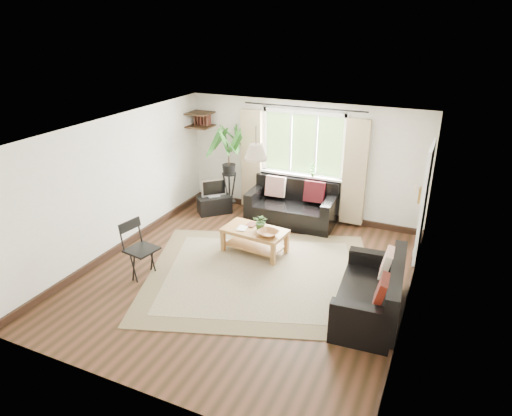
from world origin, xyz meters
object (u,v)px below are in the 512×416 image
at_px(folding_chair, 142,251).
at_px(tv_stand, 214,205).
at_px(coffee_table, 255,241).
at_px(sofa_back, 292,204).
at_px(sofa_right, 370,290).
at_px(palm_stand, 229,170).

bearing_deg(folding_chair, tv_stand, 14.28).
height_order(coffee_table, folding_chair, folding_chair).
height_order(sofa_back, tv_stand, sofa_back).
bearing_deg(folding_chair, sofa_right, -72.63).
xyz_separation_m(sofa_back, sofa_right, (2.07, -2.47, -0.02)).
bearing_deg(sofa_right, sofa_back, -144.25).
bearing_deg(coffee_table, sofa_back, 83.85).
relative_size(sofa_back, tv_stand, 2.54).
relative_size(coffee_table, tv_stand, 1.61).
height_order(tv_stand, folding_chair, folding_chair).
distance_m(sofa_right, tv_stand, 4.40).
height_order(sofa_back, coffee_table, sofa_back).
distance_m(coffee_table, palm_stand, 2.13).
xyz_separation_m(coffee_table, palm_stand, (-1.29, 1.54, 0.69)).
distance_m(sofa_back, tv_stand, 1.71).
bearing_deg(tv_stand, sofa_back, -38.33).
xyz_separation_m(sofa_right, coffee_table, (-2.22, 1.00, -0.16)).
height_order(sofa_back, folding_chair, folding_chair).
height_order(sofa_back, palm_stand, palm_stand).
xyz_separation_m(coffee_table, tv_stand, (-1.53, 1.28, -0.04)).
xyz_separation_m(palm_stand, folding_chair, (-0.02, -3.02, -0.45)).
distance_m(sofa_back, palm_stand, 1.54).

